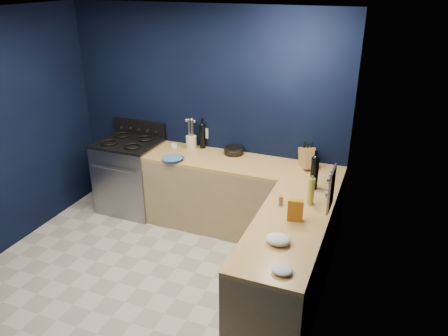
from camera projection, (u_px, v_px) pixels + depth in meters
The scene contains 27 objects.
floor at pixel (137, 289), 4.41m from camera, with size 3.50×3.50×0.02m, color #BDB8A6.
ceiling at pixel (109, 15), 3.34m from camera, with size 3.50×3.50×0.02m, color silver.
wall_back at pixel (205, 116), 5.37m from camera, with size 3.50×0.02×2.60m, color black.
wall_right at pixel (325, 206), 3.28m from camera, with size 0.02×3.50×2.60m, color black.
cab_back at pixel (241, 198), 5.25m from camera, with size 2.30×0.63×0.86m, color #9B845B.
top_back at pixel (242, 164), 5.06m from camera, with size 2.30×0.63×0.04m, color olive.
cab_right at pixel (285, 269), 3.99m from camera, with size 0.63×1.67×0.86m, color #9B845B.
top_right at pixel (288, 227), 3.81m from camera, with size 0.63×1.67×0.04m, color olive.
gas_range at pixel (131, 177), 5.73m from camera, with size 0.76×0.66×0.92m, color gray.
oven_door at pixel (117, 187), 5.47m from camera, with size 0.59×0.02×0.42m, color black.
cooktop at pixel (128, 143), 5.54m from camera, with size 0.76×0.66×0.03m, color black.
backguard at pixel (140, 128), 5.75m from camera, with size 0.76×0.06×0.20m, color black.
spice_panel at pixel (331, 189), 3.81m from camera, with size 0.02×0.28×0.38m, color gray.
wall_outlet at pixel (205, 133), 5.44m from camera, with size 0.09×0.02×0.13m, color white.
plate_stack at pixel (172, 159), 5.11m from camera, with size 0.25×0.25×0.03m, color #3A5694.
ramekin at pixel (174, 145), 5.52m from camera, with size 0.08×0.08×0.03m, color white.
utensil_crock at pixel (191, 142), 5.42m from camera, with size 0.13×0.13×0.16m, color beige.
wine_bottle_back at pixel (203, 136), 5.41m from camera, with size 0.07×0.07×0.30m, color black.
lemon_basket at pixel (234, 150), 5.27m from camera, with size 0.23×0.23×0.09m, color black.
knife_block at pixel (307, 158), 4.87m from camera, with size 0.13×0.21×0.23m, color olive.
wine_bottle_right at pixel (314, 173), 4.38m from camera, with size 0.08×0.08×0.33m, color black.
oil_bottle at pixel (311, 191), 4.09m from camera, with size 0.06×0.06×0.26m, color #9DA734.
spice_jar_near at pixel (281, 201), 4.10m from camera, with size 0.04×0.04×0.09m, color olive.
spice_jar_far at pixel (293, 205), 4.02m from camera, with size 0.05×0.05×0.10m, color olive.
crouton_bag at pixel (295, 210), 3.83m from camera, with size 0.14×0.06×0.20m, color #B60F12.
towel_front at pixel (278, 239), 3.53m from camera, with size 0.21×0.17×0.07m, color white.
towel_end at pixel (282, 270), 3.19m from camera, with size 0.16×0.14×0.05m, color white.
Camera 1 is at (2.11, -2.96, 2.90)m, focal length 35.09 mm.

